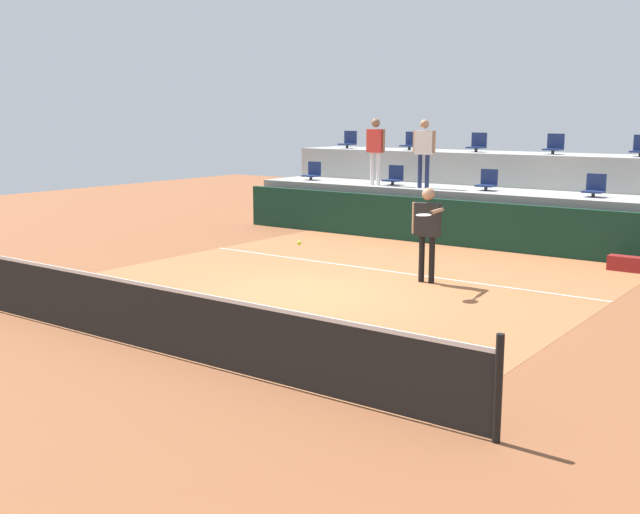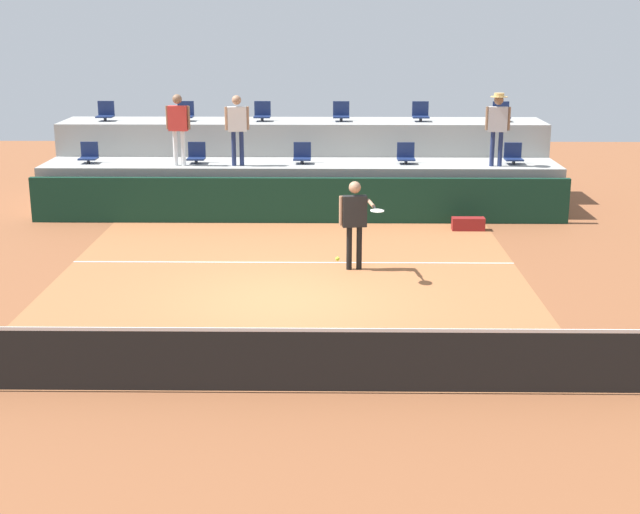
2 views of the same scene
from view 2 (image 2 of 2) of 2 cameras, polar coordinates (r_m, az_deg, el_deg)
The scene contains 24 objects.
ground_plane at distance 15.84m, azimuth -2.11°, elevation -2.74°, with size 40.00×40.00×0.00m, color brown.
court_inner_paint at distance 16.79m, azimuth -1.94°, elevation -1.66°, with size 9.00×10.00×0.01m, color #A36038.
court_service_line at distance 18.13m, azimuth -1.74°, elevation -0.35°, with size 9.00×0.06×0.00m, color silver.
tennis_net at distance 11.91m, azimuth -3.07°, elevation -6.47°, with size 10.48×0.08×1.07m.
sponsor_backboard at distance 21.49m, azimuth -1.35°, elevation 3.66°, with size 13.00×0.16×1.10m, color #0F3323.
seating_tier_lower at distance 22.75m, azimuth -1.24°, elevation 4.51°, with size 13.00×1.80×1.25m, color #9E9E99.
seating_tier_upper at distance 24.45m, azimuth -1.10°, elevation 6.29°, with size 13.00×1.80×2.10m, color #9E9E99.
stadium_chair_lower_far_left at distance 23.35m, azimuth -14.61°, elevation 6.39°, with size 0.44×0.40×0.52m.
stadium_chair_lower_left at distance 22.78m, azimuth -7.93°, elevation 6.53°, with size 0.44×0.40×0.52m.
stadium_chair_lower_center at distance 22.54m, azimuth -1.15°, elevation 6.58°, with size 0.44×0.40×0.52m.
stadium_chair_lower_right at distance 22.61m, azimuth 5.53°, elevation 6.54°, with size 0.44×0.40×0.52m.
stadium_chair_lower_far_right at distance 22.99m, azimuth 12.29°, elevation 6.40°, with size 0.44×0.40×0.52m.
stadium_chair_upper_far_left at distance 24.96m, azimuth -13.59°, elevation 8.99°, with size 0.44×0.40×0.52m.
stadium_chair_upper_left at distance 24.52m, azimuth -8.63°, elevation 9.13°, with size 0.44×0.40×0.52m.
stadium_chair_upper_mid_left at distance 24.27m, azimuth -3.72°, elevation 9.21°, with size 0.44×0.40×0.52m.
stadium_chair_upper_mid_right at distance 24.20m, azimuth 1.37°, elevation 9.22°, with size 0.44×0.40×0.52m.
stadium_chair_upper_right at distance 24.32m, azimuth 6.47°, elevation 9.16°, with size 0.44×0.40×0.52m.
stadium_chair_upper_far_right at distance 24.63m, azimuth 11.54°, elevation 9.02°, with size 0.44×0.40×0.52m.
tennis_player at distance 17.37m, azimuth 2.27°, elevation 2.65°, with size 0.85×1.20×1.77m.
spectator_in_grey at distance 22.35m, azimuth -9.09°, elevation 8.52°, with size 0.61×0.25×1.75m.
spectator_in_white at distance 22.16m, azimuth -5.34°, elevation 8.53°, with size 0.60×0.26×1.73m.
spectator_with_hat at distance 22.40m, azimuth 11.33°, elevation 8.54°, with size 0.61×0.47×1.79m.
tennis_ball at distance 14.07m, azimuth 1.13°, elevation -0.12°, with size 0.07×0.07×0.07m.
equipment_bag at distance 21.09m, azimuth 9.48°, elevation 2.11°, with size 0.76×0.28×0.30m, color maroon.
Camera 2 is at (0.77, -15.03, 4.94)m, focal length 49.89 mm.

